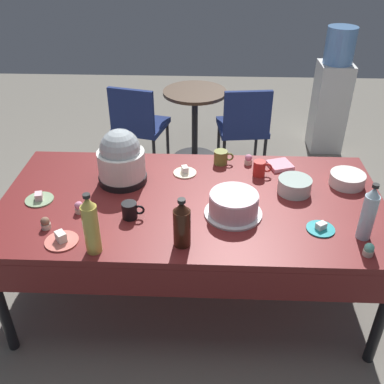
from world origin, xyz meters
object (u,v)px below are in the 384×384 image
Objects in this scene: potluck_table at (192,208)px; soda_bottle_cola at (182,224)px; ceramic_snack_bowl at (347,179)px; dessert_plate_teal at (321,228)px; maroon_chair_right at (244,124)px; soda_bottle_ginger_ale at (91,225)px; cupcake_cocoa at (45,223)px; cupcake_lemon at (79,207)px; cupcake_mint at (369,250)px; dessert_plate_coral at (61,240)px; dessert_plate_sage at (39,199)px; coffee_mug_black at (130,210)px; round_cafe_table at (195,113)px; cupcake_berry at (248,159)px; maroon_chair_left at (138,122)px; glass_salad_bowl at (294,186)px; coffee_mug_olive at (221,157)px; soda_bottle_water at (369,213)px; water_cooler at (332,94)px; frosted_layer_cake at (234,205)px; dessert_plate_cream at (185,172)px; coffee_mug_red at (260,168)px; slow_cooker at (121,159)px.

soda_bottle_cola is (-0.03, -0.40, 0.19)m from potluck_table.
ceramic_snack_bowl is 0.52m from dessert_plate_teal.
dessert_plate_teal is at bearing -81.87° from maroon_chair_right.
potluck_table is 6.70× the size of soda_bottle_ginger_ale.
cupcake_lemon is (0.14, 0.15, 0.00)m from cupcake_cocoa.
cupcake_lemon and cupcake_mint have the same top height.
dessert_plate_coral reaches higher than dessert_plate_sage.
potluck_table is at bearing -103.94° from maroon_chair_right.
cupcake_mint is at bearing -1.43° from dessert_plate_coral.
soda_bottle_ginger_ale is (-1.14, -0.21, 0.14)m from dessert_plate_teal.
dessert_plate_sage is at bearing 115.63° from cupcake_cocoa.
coffee_mug_black is 0.17× the size of round_cafe_table.
cupcake_berry is at bearing 51.09° from potluck_table.
cupcake_mint is at bearing -45.78° from dessert_plate_teal.
ceramic_snack_bowl is 1.82m from dessert_plate_sage.
soda_bottle_ginger_ale reaches higher than maroon_chair_left.
soda_bottle_cola reaches higher than dessert_plate_coral.
glass_salad_bowl is 0.23× the size of maroon_chair_right.
coffee_mug_olive is at bearing 68.34° from potluck_table.
glass_salad_bowl reaches higher than potluck_table.
soda_bottle_water is at bearing -95.03° from ceramic_snack_bowl.
water_cooler is at bearing 56.39° from soda_bottle_ginger_ale.
frosted_layer_cake reaches higher than maroon_chair_right.
dessert_plate_coral is at bearing -104.45° from round_cafe_table.
dessert_plate_coral is at bearing -162.47° from frosted_layer_cake.
coffee_mug_olive is at bearing -58.64° from maroon_chair_left.
dessert_plate_sage is 1.79m from cupcake_mint.
frosted_layer_cake is 2.17× the size of dessert_plate_cream.
glass_salad_bowl reaches higher than dessert_plate_teal.
coffee_mug_red is at bearing 121.86° from cupcake_mint.
coffee_mug_red is (0.41, 0.29, 0.11)m from potluck_table.
glass_salad_bowl is 2.89× the size of cupcake_mint.
dessert_plate_teal is at bearing -53.58° from coffee_mug_olive.
glass_salad_bowl is 2.89× the size of cupcake_cocoa.
soda_bottle_cola is 0.22× the size of water_cooler.
cupcake_cocoa is at bearing -146.23° from cupcake_berry.
glass_salad_bowl and coffee_mug_olive have the same top height.
cupcake_berry is (-0.52, 0.88, 0.00)m from cupcake_mint.
frosted_layer_cake is 0.37× the size of maroon_chair_left.
maroon_chair_right is (0.47, 1.35, -0.27)m from dessert_plate_cream.
soda_bottle_ginger_ale is at bearing -112.26° from maroon_chair_right.
frosted_layer_cake is 4.70× the size of cupcake_lemon.
potluck_table is 6.48× the size of slow_cooker.
soda_bottle_ginger_ale reaches higher than cupcake_lemon.
cupcake_mint is (0.87, -0.45, 0.09)m from potluck_table.
maroon_chair_right is at bearing 102.35° from cupcake_mint.
cupcake_berry is (-0.33, 0.69, 0.02)m from dessert_plate_teal.
water_cooler reaches higher than soda_bottle_water.
cupcake_cocoa is at bearing -165.09° from coffee_mug_black.
cupcake_cocoa is 2.30m from round_cafe_table.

